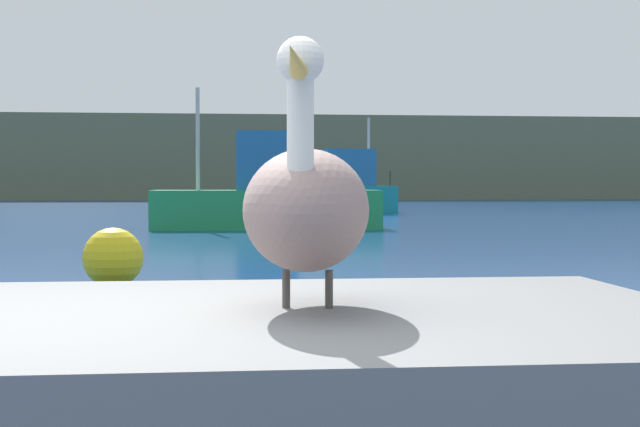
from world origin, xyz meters
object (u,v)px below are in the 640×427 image
(fishing_boat_green, at_px, (266,198))
(fishing_boat_teal, at_px, (337,189))
(pelican, at_px, (306,206))
(mooring_buoy, at_px, (113,258))

(fishing_boat_green, distance_m, fishing_boat_teal, 15.66)
(pelican, height_order, mooring_buoy, pelican)
(pelican, height_order, fishing_boat_green, fishing_boat_green)
(fishing_boat_green, bearing_deg, mooring_buoy, 81.65)
(fishing_boat_green, xyz_separation_m, mooring_buoy, (-2.67, -15.57, -0.53))
(mooring_buoy, bearing_deg, pelican, -78.74)
(fishing_boat_green, relative_size, mooring_buoy, 8.80)
(fishing_boat_green, relative_size, fishing_boat_teal, 1.11)
(fishing_boat_green, bearing_deg, pelican, 89.13)
(pelican, bearing_deg, fishing_boat_green, -173.49)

